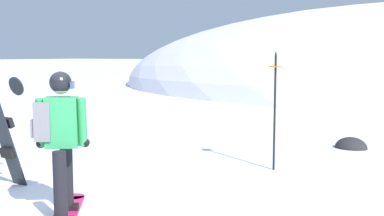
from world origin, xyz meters
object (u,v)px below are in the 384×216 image
Objects in this scene: spare_snowboard at (7,132)px; rock_dark at (351,148)px; snowboarder_main at (60,141)px; piste_marker_near at (275,102)px.

rock_dark is (3.52, 5.51, -0.81)m from spare_snowboard.
snowboarder_main is 3.71m from piste_marker_near.
snowboarder_main is 1.08× the size of spare_snowboard.
rock_dark is (1.90, 6.02, -0.92)m from snowboarder_main.
piste_marker_near is (2.85, 2.99, 0.32)m from spare_snowboard.
snowboarder_main is at bearing -109.43° from piste_marker_near.
snowboarder_main is 1.70m from spare_snowboard.
spare_snowboard is at bearing -133.65° from piste_marker_near.
snowboarder_main is 0.87× the size of piste_marker_near.
snowboarder_main reaches higher than spare_snowboard.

